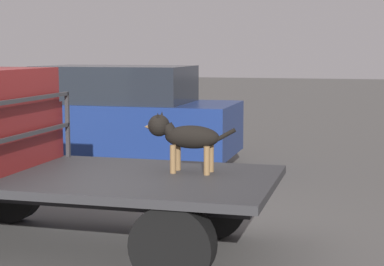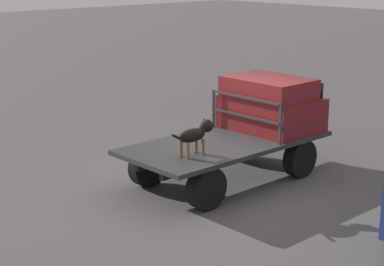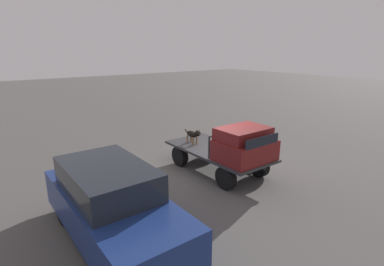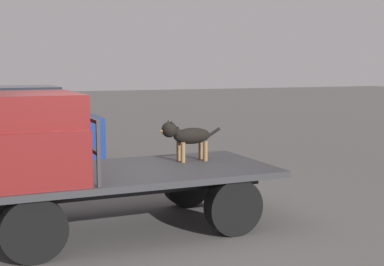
% 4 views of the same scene
% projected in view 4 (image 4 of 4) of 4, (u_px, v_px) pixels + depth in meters
% --- Properties ---
extents(ground_plane, '(80.00, 80.00, 0.00)m').
position_uv_depth(ground_plane, '(123.00, 229.00, 6.94)').
color(ground_plane, '#514F4C').
extents(flatbed_truck, '(3.90, 1.84, 0.78)m').
position_uv_depth(flatbed_truck, '(123.00, 186.00, 6.87)').
color(flatbed_truck, black).
rests_on(flatbed_truck, ground).
extents(truck_cab, '(1.33, 1.72, 1.01)m').
position_uv_depth(truck_cab, '(23.00, 138.00, 6.31)').
color(truck_cab, maroon).
rests_on(truck_cab, flatbed_truck).
extents(truck_headboard, '(0.04, 1.72, 0.74)m').
position_uv_depth(truck_headboard, '(82.00, 134.00, 6.59)').
color(truck_headboard, '#2D2D30').
rests_on(truck_headboard, flatbed_truck).
extents(dog, '(0.93, 0.23, 0.60)m').
position_uv_depth(dog, '(185.00, 135.00, 7.45)').
color(dog, brown).
rests_on(dog, flatbed_truck).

